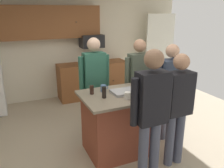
% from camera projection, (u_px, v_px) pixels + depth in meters
% --- Properties ---
extents(floor, '(7.04, 7.04, 0.00)m').
position_uv_depth(floor, '(110.00, 148.00, 3.85)').
color(floor, '#B7A88E').
rests_on(floor, ground).
extents(back_wall, '(6.40, 0.10, 2.60)m').
position_uv_depth(back_wall, '(66.00, 47.00, 5.89)').
color(back_wall, beige).
rests_on(back_wall, ground).
extents(french_door_window_panel, '(0.90, 0.06, 2.00)m').
position_uv_depth(french_door_window_panel, '(159.00, 50.00, 6.61)').
color(french_door_window_panel, white).
rests_on(french_door_window_panel, ground).
extents(cabinet_run_upper, '(2.40, 0.38, 0.75)m').
position_uv_depth(cabinet_run_upper, '(49.00, 22.00, 5.37)').
color(cabinet_run_upper, brown).
extents(cabinet_run_lower, '(1.80, 0.63, 0.90)m').
position_uv_depth(cabinet_run_lower, '(93.00, 79.00, 6.10)').
color(cabinet_run_lower, brown).
rests_on(cabinet_run_lower, ground).
extents(microwave_over_range, '(0.56, 0.40, 0.32)m').
position_uv_depth(microwave_over_range, '(92.00, 41.00, 5.82)').
color(microwave_over_range, black).
extents(kitchen_island, '(1.18, 0.89, 0.98)m').
position_uv_depth(kitchen_island, '(120.00, 123.00, 3.66)').
color(kitchen_island, brown).
rests_on(kitchen_island, ground).
extents(person_guest_right, '(0.57, 0.23, 1.78)m').
position_uv_depth(person_guest_right, '(151.00, 110.00, 2.82)').
color(person_guest_right, '#4C5166').
rests_on(person_guest_right, ground).
extents(person_elder_center, '(0.57, 0.23, 1.75)m').
position_uv_depth(person_elder_center, '(94.00, 79.00, 4.14)').
color(person_elder_center, '#383842').
rests_on(person_elder_center, ground).
extents(person_host_foreground, '(0.57, 0.22, 1.71)m').
position_uv_depth(person_host_foreground, '(139.00, 79.00, 4.26)').
color(person_host_foreground, tan).
rests_on(person_host_foreground, ground).
extents(person_guest_by_door, '(0.57, 0.22, 1.68)m').
position_uv_depth(person_guest_by_door, '(170.00, 86.00, 3.89)').
color(person_guest_by_door, '#4C5166').
rests_on(person_guest_by_door, ground).
extents(person_guest_left, '(0.57, 0.22, 1.66)m').
position_uv_depth(person_guest_left, '(178.00, 104.00, 3.21)').
color(person_guest_left, '#4C5166').
rests_on(person_guest_left, ground).
extents(mug_ceramic_white, '(0.13, 0.09, 0.10)m').
position_uv_depth(mug_ceramic_white, '(128.00, 95.00, 3.32)').
color(mug_ceramic_white, white).
rests_on(mug_ceramic_white, kitchen_island).
extents(mug_blue_stoneware, '(0.13, 0.09, 0.11)m').
position_uv_depth(mug_blue_stoneware, '(104.00, 88.00, 3.62)').
color(mug_blue_stoneware, '#4C6B99').
rests_on(mug_blue_stoneware, kitchen_island).
extents(glass_dark_ale, '(0.06, 0.06, 0.17)m').
position_uv_depth(glass_dark_ale, '(146.00, 90.00, 3.43)').
color(glass_dark_ale, black).
rests_on(glass_dark_ale, kitchen_island).
extents(glass_short_whisky, '(0.06, 0.06, 0.13)m').
position_uv_depth(glass_short_whisky, '(92.00, 90.00, 3.50)').
color(glass_short_whisky, '#2F1D16').
rests_on(glass_short_whisky, kitchen_island).
extents(glass_stout_tall, '(0.07, 0.07, 0.14)m').
position_uv_depth(glass_stout_tall, '(142.00, 85.00, 3.71)').
color(glass_stout_tall, black).
rests_on(glass_stout_tall, kitchen_island).
extents(glass_pilsner, '(0.07, 0.07, 0.14)m').
position_uv_depth(glass_pilsner, '(138.00, 93.00, 3.35)').
color(glass_pilsner, black).
rests_on(glass_pilsner, kitchen_island).
extents(tumbler_amber, '(0.06, 0.06, 0.17)m').
position_uv_depth(tumbler_amber, '(104.00, 92.00, 3.34)').
color(tumbler_amber, black).
rests_on(tumbler_amber, kitchen_island).
extents(serving_tray, '(0.44, 0.30, 0.04)m').
position_uv_depth(serving_tray, '(126.00, 92.00, 3.56)').
color(serving_tray, '#B7B7BC').
rests_on(serving_tray, kitchen_island).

